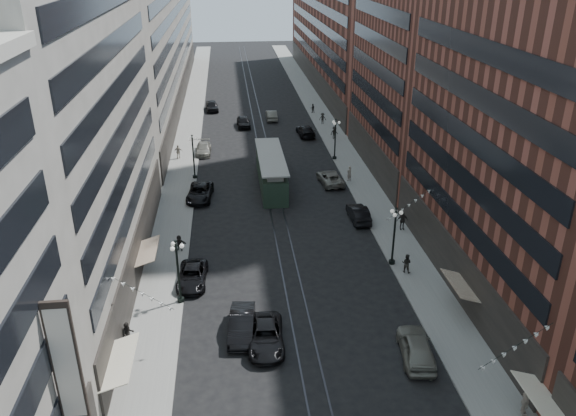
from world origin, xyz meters
name	(u,v)px	position (x,y,z in m)	size (l,w,h in m)	color
ground	(266,162)	(0.00, 60.00, 0.00)	(220.00, 220.00, 0.00)	black
sidewalk_west	(187,141)	(-11.00, 70.00, 0.07)	(4.00, 180.00, 0.15)	gray
sidewalk_east	(334,137)	(11.00, 70.00, 0.07)	(4.00, 180.00, 0.15)	gray
rail_west	(257,140)	(-0.70, 70.00, 0.01)	(0.12, 180.00, 0.02)	#2D2D33
rail_east	(266,139)	(0.70, 70.00, 0.01)	(0.12, 180.00, 0.02)	#2D2D33
building_west_mid	(67,118)	(-17.00, 33.00, 14.00)	(8.00, 36.00, 28.00)	#A49E92
building_west_far	(156,29)	(-17.00, 96.00, 13.00)	(8.00, 90.00, 26.00)	#A49E92
building_east_mid	(519,149)	(17.00, 28.00, 12.00)	(8.00, 30.00, 24.00)	brown
building_east_far	(334,26)	(17.00, 105.00, 12.00)	(8.00, 72.00, 24.00)	brown
lamppost_sw_far	(178,269)	(-9.20, 28.00, 3.10)	(1.03, 1.14, 5.52)	black
lamppost_sw_mid	(193,155)	(-9.20, 55.00, 3.10)	(1.03, 1.14, 5.52)	black
lamppost_se_far	(394,234)	(9.20, 32.00, 3.10)	(1.03, 1.14, 5.52)	black
lamppost_se_mid	(335,138)	(9.20, 60.00, 3.10)	(1.03, 1.14, 5.52)	black
streetcar	(271,172)	(0.00, 51.88, 1.74)	(3.02, 13.64, 3.77)	#213426
car_2	(192,276)	(-8.40, 30.85, 0.71)	(2.36, 5.11, 1.42)	black
car_4	(416,347)	(7.36, 19.52, 0.89)	(2.10, 5.22, 1.78)	slate
car_5	(242,325)	(-4.48, 23.45, 0.83)	(1.76, 5.06, 1.67)	black
pedestrian_2	(128,334)	(-12.50, 22.95, 1.05)	(0.88, 0.48, 1.81)	black
pedestrian_4	(525,402)	(12.13, 13.60, 1.10)	(1.12, 0.51, 1.91)	#B2A493
car_7	(200,192)	(-8.35, 48.70, 0.80)	(2.64, 5.73, 1.59)	black
car_8	(203,149)	(-8.40, 64.40, 0.73)	(2.04, 5.01, 1.46)	slate
car_9	(212,106)	(-7.56, 87.50, 0.86)	(2.03, 5.05, 1.72)	black
car_10	(359,213)	(8.25, 41.29, 0.79)	(1.68, 4.81, 1.59)	black
car_11	(330,178)	(7.11, 51.67, 0.74)	(2.45, 5.31, 1.48)	slate
car_12	(306,131)	(6.80, 71.13, 0.81)	(2.27, 5.59, 1.62)	black
car_13	(243,122)	(-2.41, 76.87, 0.84)	(1.98, 4.93, 1.68)	black
car_14	(271,115)	(2.37, 80.50, 0.79)	(1.68, 4.82, 1.59)	#67675B
pedestrian_5	(179,243)	(-9.85, 36.52, 0.92)	(1.43, 0.41, 1.54)	black
pedestrian_6	(178,152)	(-11.67, 62.43, 1.09)	(1.10, 0.50, 1.88)	#B4A795
pedestrian_7	(406,263)	(10.01, 30.45, 1.02)	(0.84, 0.46, 1.74)	black
pedestrian_8	(349,173)	(9.50, 51.98, 1.09)	(0.68, 0.45, 1.88)	gray
pedestrian_9	(323,118)	(10.33, 76.70, 1.05)	(1.16, 0.48, 1.80)	black
car_extra_0	(266,336)	(-2.82, 21.99, 0.75)	(2.50, 5.43, 1.51)	black
pedestrian_extra_0	(402,220)	(12.06, 38.52, 1.12)	(1.14, 0.52, 1.95)	black
pedestrian_extra_1	(313,108)	(9.77, 83.76, 0.92)	(0.75, 0.41, 1.54)	black
pedestrian_extra_2	(334,133)	(10.78, 68.81, 1.08)	(1.20, 0.50, 1.86)	black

